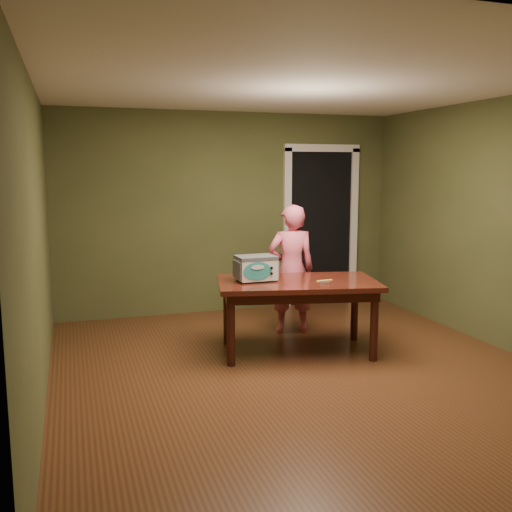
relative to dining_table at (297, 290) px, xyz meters
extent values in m
plane|color=brown|center=(-0.17, -0.55, -0.65)|extent=(5.00, 5.00, 0.00)
cube|color=#50552D|center=(-0.17, 1.95, 0.65)|extent=(4.50, 0.02, 2.60)
cube|color=#50552D|center=(-0.17, -3.05, 0.65)|extent=(4.50, 0.02, 2.60)
cube|color=#50552D|center=(-2.42, -0.55, 0.65)|extent=(0.02, 5.00, 2.60)
cube|color=#50552D|center=(2.08, -0.55, 0.65)|extent=(0.02, 5.00, 2.60)
cube|color=white|center=(-0.17, -0.55, 1.95)|extent=(4.50, 5.00, 0.02)
cube|color=black|center=(1.13, 2.25, 0.40)|extent=(0.90, 0.60, 2.10)
cube|color=black|center=(1.13, 1.94, 0.40)|extent=(0.90, 0.02, 2.10)
cube|color=white|center=(0.63, 1.92, 0.40)|extent=(0.10, 0.06, 2.20)
cube|color=white|center=(1.63, 1.92, 0.40)|extent=(0.10, 0.06, 2.20)
cube|color=white|center=(1.13, 1.92, 1.50)|extent=(1.10, 0.06, 0.10)
cube|color=black|center=(0.00, 0.00, 0.07)|extent=(1.75, 1.22, 0.05)
cube|color=black|center=(0.00, 0.00, 0.00)|extent=(1.61, 1.08, 0.10)
cylinder|color=black|center=(-0.76, -0.19, -0.30)|extent=(0.08, 0.08, 0.70)
cylinder|color=black|center=(-0.61, 0.49, -0.30)|extent=(0.08, 0.08, 0.70)
cylinder|color=black|center=(0.61, -0.49, -0.30)|extent=(0.08, 0.08, 0.70)
cylinder|color=black|center=(0.76, 0.19, -0.30)|extent=(0.08, 0.08, 0.70)
cylinder|color=#4C4F54|center=(-0.56, 0.01, 0.11)|extent=(0.03, 0.03, 0.02)
cylinder|color=#4C4F54|center=(-0.57, 0.22, 0.11)|extent=(0.03, 0.03, 0.02)
cylinder|color=#4C4F54|center=(-0.24, 0.02, 0.11)|extent=(0.03, 0.03, 0.02)
cylinder|color=#4C4F54|center=(-0.25, 0.23, 0.11)|extent=(0.03, 0.03, 0.02)
cube|color=silver|center=(-0.41, 0.12, 0.22)|extent=(0.39, 0.28, 0.22)
cube|color=#4C4F54|center=(-0.41, 0.12, 0.34)|extent=(0.40, 0.29, 0.03)
cube|color=#4C4F54|center=(-0.60, 0.12, 0.22)|extent=(0.02, 0.24, 0.17)
cube|color=#4C4F54|center=(-0.21, 0.13, 0.22)|extent=(0.02, 0.24, 0.17)
ellipsoid|color=teal|center=(-0.43, -0.02, 0.22)|extent=(0.29, 0.02, 0.18)
cylinder|color=black|center=(-0.29, -0.02, 0.25)|extent=(0.03, 0.01, 0.03)
cylinder|color=black|center=(-0.29, -0.02, 0.19)|extent=(0.02, 0.01, 0.02)
cylinder|color=silver|center=(0.19, -0.23, 0.11)|extent=(0.10, 0.10, 0.02)
cylinder|color=#492A18|center=(0.19, -0.23, 0.12)|extent=(0.09, 0.09, 0.01)
cube|color=#EFE868|center=(0.25, -0.10, 0.10)|extent=(0.18, 0.05, 0.01)
imported|color=#EE627B|center=(0.21, 0.70, 0.09)|extent=(0.59, 0.44, 1.47)
camera|label=1|loc=(-2.16, -5.26, 1.22)|focal=40.00mm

